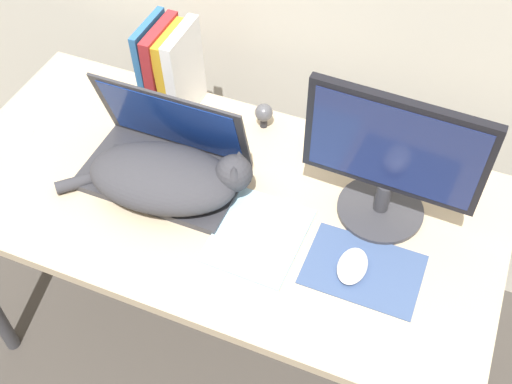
{
  "coord_description": "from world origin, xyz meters",
  "views": [
    {
      "loc": [
        0.48,
        -0.58,
        1.94
      ],
      "look_at": [
        0.12,
        0.31,
        0.83
      ],
      "focal_mm": 45.0,
      "sensor_mm": 36.0,
      "label": 1
    }
  ],
  "objects_px": {
    "laptop": "(165,160)",
    "cd_disc": "(12,130)",
    "computer_mouse": "(352,266)",
    "notepad": "(258,236)",
    "book_row": "(170,69)",
    "cat": "(168,177)",
    "external_monitor": "(392,160)",
    "webcam": "(264,113)"
  },
  "relations": [
    {
      "from": "book_row",
      "to": "cd_disc",
      "type": "height_order",
      "value": "book_row"
    },
    {
      "from": "cat",
      "to": "external_monitor",
      "type": "relative_size",
      "value": 1.15
    },
    {
      "from": "external_monitor",
      "to": "cd_disc",
      "type": "bearing_deg",
      "value": -174.07
    },
    {
      "from": "book_row",
      "to": "cd_disc",
      "type": "relative_size",
      "value": 2.16
    },
    {
      "from": "cd_disc",
      "to": "computer_mouse",
      "type": "bearing_deg",
      "value": -5.11
    },
    {
      "from": "book_row",
      "to": "computer_mouse",
      "type": "bearing_deg",
      "value": -29.26
    },
    {
      "from": "laptop",
      "to": "book_row",
      "type": "relative_size",
      "value": 1.54
    },
    {
      "from": "computer_mouse",
      "to": "cd_disc",
      "type": "height_order",
      "value": "computer_mouse"
    },
    {
      "from": "external_monitor",
      "to": "notepad",
      "type": "height_order",
      "value": "external_monitor"
    },
    {
      "from": "external_monitor",
      "to": "computer_mouse",
      "type": "distance_m",
      "value": 0.25
    },
    {
      "from": "notepad",
      "to": "webcam",
      "type": "xyz_separation_m",
      "value": [
        -0.13,
        0.36,
        0.04
      ]
    },
    {
      "from": "laptop",
      "to": "notepad",
      "type": "distance_m",
      "value": 0.31
    },
    {
      "from": "computer_mouse",
      "to": "webcam",
      "type": "bearing_deg",
      "value": 134.64
    },
    {
      "from": "cat",
      "to": "cd_disc",
      "type": "xyz_separation_m",
      "value": [
        -0.5,
        0.04,
        -0.06
      ]
    },
    {
      "from": "laptop",
      "to": "cat",
      "type": "bearing_deg",
      "value": -56.51
    },
    {
      "from": "notepad",
      "to": "cd_disc",
      "type": "xyz_separation_m",
      "value": [
        -0.76,
        0.08,
        -0.0
      ]
    },
    {
      "from": "book_row",
      "to": "notepad",
      "type": "distance_m",
      "value": 0.54
    },
    {
      "from": "computer_mouse",
      "to": "book_row",
      "type": "bearing_deg",
      "value": 150.74
    },
    {
      "from": "laptop",
      "to": "book_row",
      "type": "height_order",
      "value": "book_row"
    },
    {
      "from": "computer_mouse",
      "to": "cd_disc",
      "type": "xyz_separation_m",
      "value": [
        -0.99,
        0.09,
        -0.02
      ]
    },
    {
      "from": "notepad",
      "to": "webcam",
      "type": "height_order",
      "value": "webcam"
    },
    {
      "from": "external_monitor",
      "to": "laptop",
      "type": "bearing_deg",
      "value": -171.33
    },
    {
      "from": "laptop",
      "to": "webcam",
      "type": "relative_size",
      "value": 5.43
    },
    {
      "from": "cat",
      "to": "external_monitor",
      "type": "height_order",
      "value": "external_monitor"
    },
    {
      "from": "cat",
      "to": "book_row",
      "type": "distance_m",
      "value": 0.34
    },
    {
      "from": "book_row",
      "to": "cd_disc",
      "type": "bearing_deg",
      "value": -144.33
    },
    {
      "from": "laptop",
      "to": "cd_disc",
      "type": "distance_m",
      "value": 0.47
    },
    {
      "from": "notepad",
      "to": "book_row",
      "type": "bearing_deg",
      "value": 139.05
    },
    {
      "from": "webcam",
      "to": "notepad",
      "type": "bearing_deg",
      "value": -70.12
    },
    {
      "from": "cat",
      "to": "book_row",
      "type": "bearing_deg",
      "value": 114.93
    },
    {
      "from": "cat",
      "to": "webcam",
      "type": "bearing_deg",
      "value": 68.2
    },
    {
      "from": "external_monitor",
      "to": "cd_disc",
      "type": "distance_m",
      "value": 1.02
    },
    {
      "from": "cat",
      "to": "cd_disc",
      "type": "bearing_deg",
      "value": 175.66
    },
    {
      "from": "external_monitor",
      "to": "book_row",
      "type": "height_order",
      "value": "external_monitor"
    },
    {
      "from": "cd_disc",
      "to": "webcam",
      "type": "bearing_deg",
      "value": 23.67
    },
    {
      "from": "laptop",
      "to": "external_monitor",
      "type": "bearing_deg",
      "value": 8.67
    },
    {
      "from": "computer_mouse",
      "to": "book_row",
      "type": "xyz_separation_m",
      "value": [
        -0.62,
        0.35,
        0.11
      ]
    },
    {
      "from": "external_monitor",
      "to": "book_row",
      "type": "distance_m",
      "value": 0.66
    },
    {
      "from": "computer_mouse",
      "to": "notepad",
      "type": "height_order",
      "value": "computer_mouse"
    },
    {
      "from": "external_monitor",
      "to": "book_row",
      "type": "xyz_separation_m",
      "value": [
        -0.64,
        0.16,
        -0.05
      ]
    },
    {
      "from": "cat",
      "to": "cd_disc",
      "type": "distance_m",
      "value": 0.51
    },
    {
      "from": "computer_mouse",
      "to": "book_row",
      "type": "distance_m",
      "value": 0.72
    }
  ]
}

